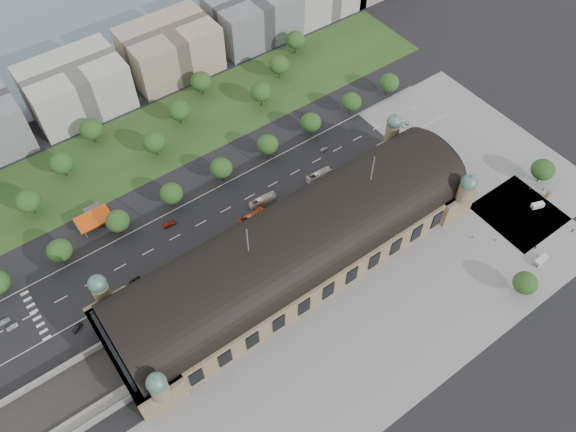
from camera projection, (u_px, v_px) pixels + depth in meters
ground at (295, 262)px, 217.88m from camera, size 900.00×900.00×0.00m
station at (295, 247)px, 209.74m from camera, size 150.00×48.40×44.30m
plaza_south at (391, 333)px, 199.70m from camera, size 190.00×48.00×0.12m
plaza_east at (477, 151)px, 254.89m from camera, size 56.00×100.00×0.12m
road_slab at (201, 223)px, 229.49m from camera, size 260.00×26.00×0.10m
grass_belt at (149, 141)px, 258.51m from camera, size 300.00×45.00×0.10m
petrol_station at (94, 215)px, 228.48m from camera, size 14.00×13.00×5.05m
office_3 at (76, 87)px, 263.42m from camera, size 45.00×32.00×24.00m
office_4 at (170, 49)px, 281.38m from camera, size 45.00×32.00×24.00m
office_5 at (253, 16)px, 299.35m from camera, size 45.00×32.00×24.00m
tree_row_2 at (59, 251)px, 212.35m from camera, size 9.60×9.60×11.52m
tree_row_3 at (118, 221)px, 220.98m from camera, size 9.60×9.60×11.52m
tree_row_4 at (171, 193)px, 229.60m from camera, size 9.60×9.60×11.52m
tree_row_5 at (221, 168)px, 238.23m from camera, size 9.60×9.60×11.52m
tree_row_6 at (268, 144)px, 246.85m from camera, size 9.60×9.60×11.52m
tree_row_7 at (311, 122)px, 255.48m from camera, size 9.60×9.60×11.52m
tree_row_8 at (351, 102)px, 264.10m from camera, size 9.60×9.60×11.52m
tree_row_9 at (389, 82)px, 272.72m from camera, size 9.60×9.60×11.52m
tree_belt_3 at (28, 201)px, 226.35m from camera, size 10.40×10.40×12.48m
tree_belt_4 at (61, 163)px, 239.11m from camera, size 10.40×10.40×12.48m
tree_belt_5 at (91, 129)px, 251.88m from camera, size 10.40×10.40×12.48m
tree_belt_6 at (154, 142)px, 246.83m from camera, size 10.40×10.40×12.48m
tree_belt_7 at (179, 110)px, 259.60m from camera, size 10.40×10.40×12.48m
tree_belt_8 at (201, 81)px, 272.36m from camera, size 10.40×10.40×12.48m
tree_belt_9 at (261, 92)px, 267.31m from camera, size 10.40×10.40×12.48m
tree_belt_10 at (279, 65)px, 280.08m from camera, size 10.40×10.40×12.48m
tree_belt_11 at (295, 40)px, 292.85m from camera, size 10.40×10.40×12.48m
tree_plaza_ne at (543, 170)px, 237.67m from camera, size 10.00×10.00×11.69m
tree_plaza_s at (525, 283)px, 204.36m from camera, size 9.00×9.00×10.64m
traffic_car_0 at (12, 327)px, 200.29m from camera, size 4.27×1.90×1.43m
traffic_car_1 at (4, 321)px, 201.67m from camera, size 4.11×1.88×1.31m
traffic_car_2 at (135, 281)px, 212.11m from camera, size 4.72×2.36×1.28m
traffic_car_3 at (169, 224)px, 228.37m from camera, size 5.72×2.92×1.59m
traffic_car_5 at (324, 149)px, 254.47m from camera, size 3.92×1.49×1.27m
traffic_car_6 at (406, 125)px, 264.36m from camera, size 5.09×2.65×1.37m
parked_car_0 at (77, 328)px, 200.08m from camera, size 4.60×3.36×1.44m
parked_car_1 at (142, 296)px, 207.95m from camera, size 5.07×3.89×1.28m
parked_car_2 at (144, 295)px, 208.22m from camera, size 5.13×4.47×1.42m
parked_car_3 at (135, 290)px, 209.55m from camera, size 4.93×3.70×1.56m
parked_car_4 at (188, 260)px, 217.78m from camera, size 4.65×3.55×1.47m
parked_car_5 at (190, 269)px, 215.18m from camera, size 5.88×5.36×1.52m
parked_car_6 at (173, 279)px, 212.55m from camera, size 5.46×4.90×1.52m
bus_west at (253, 217)px, 229.27m from camera, size 13.47×3.80×3.71m
bus_mid at (263, 200)px, 234.79m from camera, size 12.26×3.47×3.38m
bus_east at (320, 175)px, 243.41m from camera, size 13.09×3.63×3.61m
van_east at (537, 206)px, 233.81m from camera, size 5.70×3.81×2.29m
van_south at (540, 261)px, 216.86m from camera, size 5.93×2.45×2.55m
advertising_column at (548, 195)px, 236.54m from camera, size 1.83×1.83×3.47m
pedestrian_0 at (473, 237)px, 224.26m from camera, size 0.86×0.53×1.70m
pedestrian_1 at (496, 240)px, 223.51m from camera, size 0.68×0.69×1.61m
pedestrian_2 at (530, 189)px, 239.91m from camera, size 0.59×0.87×1.65m
pedestrian_3 at (573, 231)px, 226.05m from camera, size 1.25×0.77×1.98m
pedestrian_4 at (535, 248)px, 220.99m from camera, size 1.02×1.34×1.90m
pedestrian_5 at (543, 189)px, 239.64m from camera, size 0.78×0.97×1.74m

